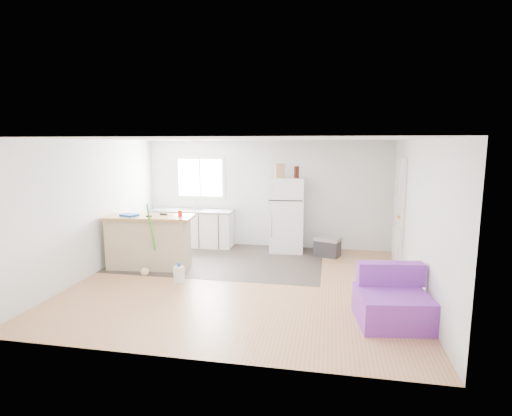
{
  "coord_description": "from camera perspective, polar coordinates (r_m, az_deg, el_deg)",
  "views": [
    {
      "loc": [
        1.41,
        -6.34,
        2.33
      ],
      "look_at": [
        0.1,
        0.7,
        1.17
      ],
      "focal_mm": 28.0,
      "sensor_mm": 36.0,
      "label": 1
    }
  ],
  "objects": [
    {
      "name": "cooler",
      "position": [
        8.5,
        10.15,
        -5.45
      ],
      "size": [
        0.61,
        0.51,
        0.4
      ],
      "rotation": [
        0.0,
        0.0,
        -0.35
      ],
      "color": "#2C2B2E",
      "rests_on": "floor"
    },
    {
      "name": "tool_b",
      "position": [
        7.56,
        -15.04,
        -1.14
      ],
      "size": [
        0.11,
        0.06,
        0.03
      ],
      "primitive_type": "cube",
      "rotation": [
        0.0,
        0.0,
        -0.16
      ],
      "color": "black",
      "rests_on": "peninsula"
    },
    {
      "name": "purple_seat",
      "position": [
        5.68,
        18.85,
        -12.64
      ],
      "size": [
        1.0,
        0.95,
        0.73
      ],
      "rotation": [
        0.0,
        0.0,
        0.14
      ],
      "color": "purple",
      "rests_on": "floor"
    },
    {
      "name": "kitchen_cabinets",
      "position": [
        9.28,
        -8.98,
        -2.75
      ],
      "size": [
        1.88,
        0.61,
        1.11
      ],
      "rotation": [
        0.0,
        0.0,
        0.01
      ],
      "color": "white",
      "rests_on": "floor"
    },
    {
      "name": "refrigerator",
      "position": [
        8.67,
        4.45,
        -0.96
      ],
      "size": [
        0.75,
        0.71,
        1.61
      ],
      "rotation": [
        0.0,
        0.0,
        0.06
      ],
      "color": "white",
      "rests_on": "floor"
    },
    {
      "name": "tool_a",
      "position": [
        7.69,
        -13.09,
        -0.87
      ],
      "size": [
        0.15,
        0.08,
        0.03
      ],
      "primitive_type": "cube",
      "rotation": [
        0.0,
        0.0,
        -0.24
      ],
      "color": "black",
      "rests_on": "peninsula"
    },
    {
      "name": "red_cup",
      "position": [
        7.45,
        -10.78,
        -0.76
      ],
      "size": [
        0.08,
        0.08,
        0.12
      ],
      "primitive_type": "cylinder",
      "rotation": [
        0.0,
        0.0,
        0.02
      ],
      "color": "red",
      "rests_on": "peninsula"
    },
    {
      "name": "cleaner_jug",
      "position": [
        6.93,
        -10.93,
        -9.3
      ],
      "size": [
        0.17,
        0.14,
        0.35
      ],
      "rotation": [
        0.0,
        0.0,
        -0.17
      ],
      "color": "white",
      "rests_on": "floor"
    },
    {
      "name": "window",
      "position": [
        9.34,
        -7.97,
        4.32
      ],
      "size": [
        1.18,
        0.06,
        0.98
      ],
      "color": "white",
      "rests_on": "back_wall"
    },
    {
      "name": "bottle_right",
      "position": [
        8.48,
        5.94,
        5.13
      ],
      "size": [
        0.08,
        0.08,
        0.25
      ],
      "primitive_type": "cylinder",
      "rotation": [
        0.0,
        0.0,
        0.21
      ],
      "color": "#39140A",
      "rests_on": "refrigerator"
    },
    {
      "name": "blue_tray",
      "position": [
        7.75,
        -17.63,
        -0.96
      ],
      "size": [
        0.36,
        0.31,
        0.04
      ],
      "primitive_type": "cube",
      "rotation": [
        0.0,
        0.0,
        -0.33
      ],
      "color": "#1348B5",
      "rests_on": "peninsula"
    },
    {
      "name": "ceiling_fixture",
      "position": [
        7.98,
        -8.64,
        9.31
      ],
      "size": [
        0.3,
        0.3,
        0.07
      ],
      "primitive_type": "cylinder",
      "color": "white",
      "rests_on": "ceiling"
    },
    {
      "name": "mop",
      "position": [
        7.47,
        -15.31,
        -7.46
      ],
      "size": [
        0.22,
        0.37,
        1.31
      ],
      "rotation": [
        0.0,
        0.0,
        -0.06
      ],
      "color": "green",
      "rests_on": "floor"
    },
    {
      "name": "cardboard_box",
      "position": [
        8.5,
        3.46,
        5.34
      ],
      "size": [
        0.22,
        0.16,
        0.3
      ],
      "primitive_type": "cube",
      "rotation": [
        0.0,
        0.0,
        0.34
      ],
      "color": "tan",
      "rests_on": "refrigerator"
    },
    {
      "name": "interior_door",
      "position": [
        8.1,
        19.75,
        -0.67
      ],
      "size": [
        0.11,
        0.92,
        2.1
      ],
      "color": "white",
      "rests_on": "right_wall"
    },
    {
      "name": "room",
      "position": [
        6.59,
        -1.94,
        -0.69
      ],
      "size": [
        5.51,
        5.01,
        2.41
      ],
      "color": "#AA7347",
      "rests_on": "ground"
    },
    {
      "name": "peninsula",
      "position": [
        7.79,
        -15.07,
        -4.66
      ],
      "size": [
        1.68,
        0.77,
        1.0
      ],
      "rotation": [
        0.0,
        0.0,
        0.09
      ],
      "color": "tan",
      "rests_on": "floor"
    },
    {
      "name": "bottle_left",
      "position": [
        8.42,
        5.69,
        5.11
      ],
      "size": [
        0.08,
        0.08,
        0.25
      ],
      "primitive_type": "cylinder",
      "rotation": [
        0.0,
        0.0,
        0.16
      ],
      "color": "#39140A",
      "rests_on": "refrigerator"
    },
    {
      "name": "vinyl_zone",
      "position": [
        8.22,
        -4.97,
        -7.29
      ],
      "size": [
        4.05,
        2.5,
        0.0
      ],
      "primitive_type": "cube",
      "color": "#332B26",
      "rests_on": "floor"
    }
  ]
}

